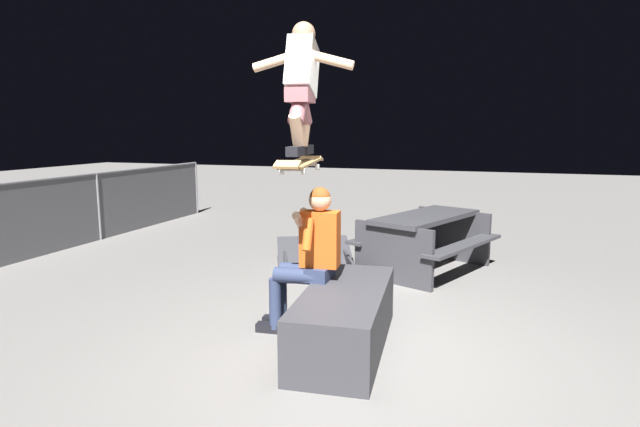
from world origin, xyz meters
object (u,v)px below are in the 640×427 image
person_sitting_on_ledge (308,252)px  kicker_ramp (316,264)px  skater_airborne (302,82)px  ledge_box_main (345,319)px  skateboard (301,164)px  picnic_table_back (425,233)px

person_sitting_on_ledge → kicker_ramp: person_sitting_on_ledge is taller
skater_airborne → kicker_ramp: bearing=16.4°
ledge_box_main → skateboard: size_ratio=1.60×
skateboard → picnic_table_back: skateboard is taller
skater_airborne → kicker_ramp: size_ratio=0.72×
skater_airborne → kicker_ramp: 3.09m
skater_airborne → skateboard: bearing=-172.3°
skateboard → person_sitting_on_ledge: bearing=-11.3°
ledge_box_main → kicker_ramp: bearing=25.1°
skateboard → picnic_table_back: 2.90m
skateboard → skater_airborne: 0.69m
ledge_box_main → skater_airborne: (0.16, 0.44, 1.99)m
person_sitting_on_ledge → picnic_table_back: size_ratio=0.65×
kicker_ramp → picnic_table_back: 1.50m
person_sitting_on_ledge → picnic_table_back: person_sitting_on_ledge is taller
person_sitting_on_ledge → kicker_ramp: 2.26m
person_sitting_on_ledge → kicker_ramp: bearing=17.7°
skateboard → kicker_ramp: bearing=16.2°
ledge_box_main → kicker_ramp: (2.28, 1.07, -0.18)m
picnic_table_back → kicker_ramp: bearing=107.4°
ledge_box_main → kicker_ramp: 2.52m
skater_airborne → kicker_ramp: (2.11, 0.62, -2.17)m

